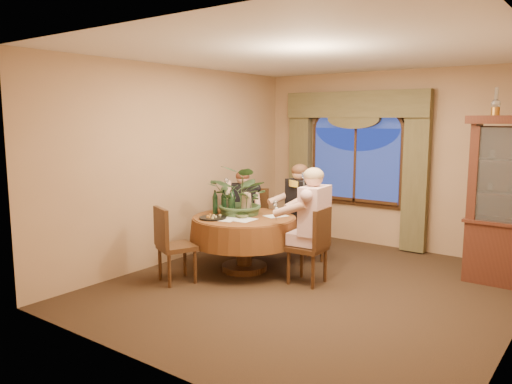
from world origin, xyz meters
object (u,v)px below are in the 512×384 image
Objects in this scene: wine_bottle_0 at (226,200)px; person_back at (243,211)px; wine_bottle_2 at (224,202)px; wine_bottle_5 at (233,200)px; chair_right at (307,246)px; oil_lamp_left at (496,101)px; stoneware_vase at (247,203)px; chair_back_right at (306,228)px; wine_bottle_1 at (231,204)px; wine_bottle_3 at (231,202)px; olive_bowl at (242,216)px; person_pink at (314,226)px; chair_front_left at (177,245)px; centerpiece_plant at (243,172)px; wine_bottle_4 at (215,202)px; person_scarf at (301,213)px; dining_table at (244,243)px; chair_back at (254,221)px.

person_back is at bearing 109.45° from wine_bottle_0.
wine_bottle_2 and wine_bottle_5 have the same top height.
wine_bottle_2 is (-1.32, -0.04, 0.44)m from chair_right.
wine_bottle_5 is (0.33, -0.65, 0.28)m from person_back.
stoneware_vase is at bearing -155.02° from oil_lamp_left.
wine_bottle_1 is at bearing 85.49° from chair_back_right.
stoneware_vase is 0.22m from wine_bottle_3.
oil_lamp_left reaches higher than chair_back_right.
olive_bowl is at bearing -62.71° from stoneware_vase.
wine_bottle_5 is (-3.07, -1.33, -1.35)m from oil_lamp_left.
stoneware_vase is 0.90× the size of wine_bottle_5.
person_pink reaches higher than wine_bottle_0.
chair_back_right is at bearing 88.82° from chair_front_left.
centerpiece_plant reaches higher than wine_bottle_3.
olive_bowl is at bearing -14.01° from wine_bottle_2.
wine_bottle_0 and wine_bottle_4 have the same top height.
olive_bowl is (0.44, 0.79, 0.30)m from chair_front_left.
oil_lamp_left is at bearing 26.04° from centerpiece_plant.
wine_bottle_1 is at bearing 93.95° from person_pink.
wine_bottle_1 is at bearing -25.78° from wine_bottle_2.
chair_front_left is at bearing 90.10° from person_scarf.
person_pink reaches higher than wine_bottle_3.
person_pink is (1.03, 0.11, 0.36)m from dining_table.
wine_bottle_0 is at bearing 83.66° from person_pink.
dining_table is 0.70m from wine_bottle_4.
oil_lamp_left is (2.74, 1.49, 1.89)m from dining_table.
wine_bottle_4 is at bearing -169.59° from dining_table.
chair_front_left is at bearing -113.52° from dining_table.
wine_bottle_1 is 0.21m from wine_bottle_3.
wine_bottle_1 is at bearing -102.18° from stoneware_vase.
chair_back_right is at bearing 54.13° from stoneware_vase.
oil_lamp_left is 2.90m from person_scarf.
wine_bottle_2 is at bearing 45.50° from wine_bottle_4.
olive_bowl is (-0.32, -0.95, 0.07)m from person_scarf.
wine_bottle_3 is (-0.28, 0.07, 0.54)m from dining_table.
oil_lamp_left reaches higher than centerpiece_plant.
wine_bottle_0 and wine_bottle_1 have the same top height.
wine_bottle_2 is (-0.26, -0.10, -0.42)m from centerpiece_plant.
wine_bottle_5 is (-0.37, 0.25, 0.14)m from olive_bowl.
wine_bottle_2 is (-0.36, 0.00, 0.54)m from dining_table.
chair_back is 0.24m from person_back.
centerpiece_plant is (0.55, -0.70, 0.70)m from person_back.
wine_bottle_3 is 0.10m from wine_bottle_5.
dining_table is 1.54× the size of chair_back_right.
wine_bottle_1 is (-2.89, -1.59, -1.35)m from oil_lamp_left.
wine_bottle_5 is (0.08, 0.04, 0.00)m from wine_bottle_0.
chair_front_left is 2.91× the size of wine_bottle_5.
person_back reaches higher than wine_bottle_4.
centerpiece_plant is at bearing 89.29° from person_back.
wine_bottle_3 is (0.10, 0.95, 0.44)m from chair_front_left.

